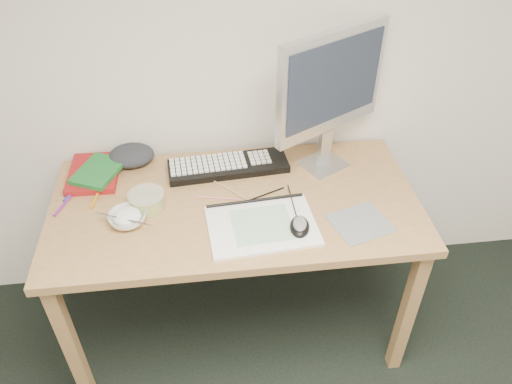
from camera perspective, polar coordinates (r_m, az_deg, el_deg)
desk at (r=1.96m, az=-2.33°, el=-2.93°), size 1.40×0.70×0.75m
mousepad at (r=1.85m, az=11.83°, el=-3.47°), size 0.24×0.23×0.00m
sketchpad at (r=1.79m, az=0.69°, el=-3.88°), size 0.40×0.30×0.01m
keyboard at (r=2.06m, az=-3.18°, el=2.98°), size 0.50×0.19×0.03m
monitor at (r=1.92m, az=8.59°, el=11.86°), size 0.45×0.27×0.58m
mouse at (r=1.77m, az=5.03°, el=-3.67°), size 0.09×0.12×0.04m
rice_bowl at (r=1.86m, az=-14.46°, el=-2.95°), size 0.15×0.15×0.04m
chopsticks at (r=1.82m, az=-14.88°, el=-3.00°), size 0.19×0.10×0.02m
fruit_tub at (r=1.90m, az=-12.36°, el=-0.98°), size 0.17×0.17×0.07m
book_red at (r=2.12m, az=-18.03°, el=2.07°), size 0.20×0.26×0.03m
book_green at (r=2.09m, az=-17.57°, el=2.29°), size 0.22×0.25×0.02m
cloth_lump at (r=2.15m, az=-14.06°, el=4.07°), size 0.18×0.16×0.07m
pencil_pink at (r=1.92m, az=-4.26°, el=-0.72°), size 0.16×0.04×0.01m
pencil_tan at (r=1.95m, az=-3.05°, el=0.25°), size 0.13×0.14×0.01m
pencil_black at (r=1.93m, az=1.19°, el=-0.24°), size 0.15×0.07×0.01m
marker_blue at (r=2.07m, az=-20.06°, el=0.07°), size 0.07×0.12×0.01m
marker_orange at (r=2.01m, az=-17.77°, el=-0.48°), size 0.04×0.13×0.01m
marker_purple at (r=2.01m, az=-21.25°, el=-1.49°), size 0.05×0.11×0.01m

